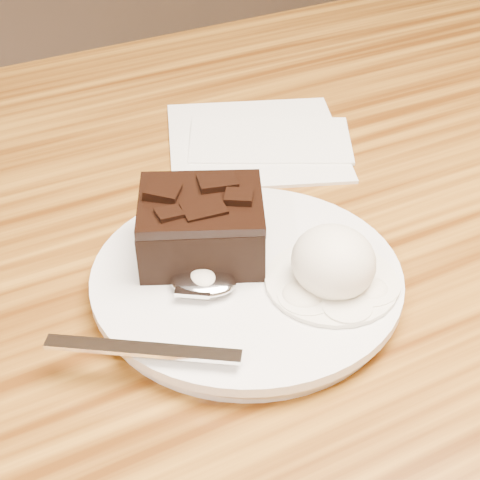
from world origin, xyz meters
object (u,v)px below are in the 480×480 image
plate (247,282)px  spoon (203,284)px  brownie (201,229)px  napkin (256,140)px  ice_cream_scoop (333,262)px

plate → spoon: spoon is taller
plate → brownie: bearing=115.4°
brownie → napkin: bearing=49.5°
brownie → ice_cream_scoop: size_ratio=1.43×
plate → spoon: size_ratio=1.21×
plate → brownie: size_ratio=2.54×
napkin → spoon: bearing=-127.7°
ice_cream_scoop → spoon: bearing=155.8°
spoon → napkin: bearing=-3.0°
napkin → plate: bearing=-120.7°
ice_cream_scoop → napkin: (0.06, 0.22, -0.03)m
ice_cream_scoop → brownie: bearing=129.9°
plate → napkin: bearing=59.3°
brownie → napkin: size_ratio=0.54×
brownie → ice_cream_scoop: (0.06, -0.08, -0.00)m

